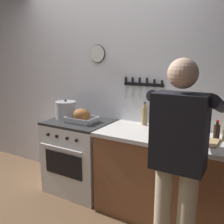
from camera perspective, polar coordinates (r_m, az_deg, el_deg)
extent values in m
cube|color=silver|center=(3.18, -0.55, 5.88)|extent=(6.00, 0.10, 2.60)
cube|color=black|center=(2.90, 7.15, 6.23)|extent=(0.48, 0.02, 0.04)
cube|color=silver|center=(2.99, 3.11, 4.58)|extent=(0.02, 0.00, 0.16)
cube|color=black|center=(2.98, 3.14, 7.03)|extent=(0.02, 0.02, 0.10)
cube|color=silver|center=(2.95, 4.65, 4.70)|extent=(0.02, 0.00, 0.13)
cube|color=black|center=(2.94, 4.69, 6.94)|extent=(0.02, 0.02, 0.10)
cube|color=silver|center=(2.92, 6.23, 4.69)|extent=(0.02, 0.00, 0.12)
cube|color=black|center=(2.90, 6.28, 6.83)|extent=(0.02, 0.02, 0.10)
cube|color=silver|center=(2.88, 7.84, 4.47)|extent=(0.01, 0.00, 0.13)
cube|color=black|center=(2.87, 7.91, 6.74)|extent=(0.02, 0.02, 0.10)
cube|color=silver|center=(2.85, 9.49, 4.39)|extent=(0.02, 0.00, 0.12)
cube|color=black|center=(2.84, 9.57, 6.49)|extent=(0.02, 0.02, 0.09)
cube|color=silver|center=(2.82, 11.17, 4.01)|extent=(0.02, 0.00, 0.15)
cube|color=black|center=(2.81, 11.27, 6.28)|extent=(0.02, 0.02, 0.08)
cylinder|color=white|center=(3.17, -3.31, 13.09)|extent=(0.20, 0.02, 0.20)
torus|color=black|center=(3.17, -3.31, 13.09)|extent=(0.22, 0.02, 0.22)
cube|color=brown|center=(2.69, 18.51, -15.60)|extent=(2.00, 0.62, 0.86)
cube|color=silver|center=(2.51, 19.22, -6.48)|extent=(2.03, 0.65, 0.04)
cube|color=white|center=(3.23, -7.27, -10.02)|extent=(0.76, 0.62, 0.87)
cube|color=black|center=(3.00, -11.03, -11.65)|extent=(0.53, 0.01, 0.28)
cube|color=#2D2D2D|center=(3.09, -7.49, -2.28)|extent=(0.76, 0.62, 0.03)
cylinder|color=black|center=(3.02, -14.33, -4.98)|extent=(0.04, 0.02, 0.04)
cylinder|color=black|center=(2.93, -12.47, -5.42)|extent=(0.04, 0.02, 0.04)
cylinder|color=black|center=(2.83, -10.20, -5.94)|extent=(0.04, 0.02, 0.04)
cylinder|color=black|center=(2.75, -8.08, -6.42)|extent=(0.04, 0.02, 0.04)
cylinder|color=silver|center=(2.90, -11.58, -8.05)|extent=(0.61, 0.02, 0.02)
cylinder|color=#C6B793|center=(2.19, 11.47, -22.19)|extent=(0.14, 0.14, 0.86)
cylinder|color=#C6B793|center=(2.15, 16.40, -23.17)|extent=(0.14, 0.14, 0.86)
cube|color=black|center=(1.86, 15.05, -4.43)|extent=(0.38, 0.22, 0.56)
sphere|color=tan|center=(1.78, 15.81, 8.44)|extent=(0.21, 0.21, 0.21)
cylinder|color=black|center=(2.10, 11.61, 2.74)|extent=(0.09, 0.55, 0.22)
cylinder|color=black|center=(2.01, 23.00, 1.56)|extent=(0.09, 0.55, 0.22)
cube|color=#B7B7BC|center=(3.02, -6.87, -2.19)|extent=(0.34, 0.25, 0.01)
cube|color=#B7B7BC|center=(2.92, -8.37, -2.08)|extent=(0.34, 0.01, 0.05)
cube|color=#B7B7BC|center=(3.11, -5.49, -1.09)|extent=(0.34, 0.01, 0.05)
cube|color=#B7B7BC|center=(3.11, -9.38, -1.18)|extent=(0.01, 0.25, 0.05)
cube|color=#B7B7BC|center=(2.91, -4.22, -1.99)|extent=(0.01, 0.25, 0.05)
ellipsoid|color=#935628|center=(3.00, -6.91, -0.67)|extent=(0.22, 0.16, 0.15)
cylinder|color=#B7B7BC|center=(3.21, -10.42, 0.35)|extent=(0.26, 0.26, 0.20)
cylinder|color=#B2B2B7|center=(3.19, -10.49, 2.24)|extent=(0.26, 0.26, 0.01)
sphere|color=black|center=(3.19, -10.51, 2.60)|extent=(0.03, 0.03, 0.03)
cube|color=tan|center=(2.46, 18.77, -6.14)|extent=(0.36, 0.24, 0.02)
cylinder|color=black|center=(2.56, 22.66, -4.27)|extent=(0.06, 0.06, 0.14)
cylinder|color=black|center=(2.53, 22.83, -2.35)|extent=(0.03, 0.03, 0.03)
cylinder|color=#B21919|center=(2.53, 22.87, -1.85)|extent=(0.03, 0.03, 0.01)
cylinder|color=#997F4C|center=(2.88, 7.40, -0.92)|extent=(0.06, 0.06, 0.21)
cylinder|color=#997F4C|center=(2.85, 7.47, 1.54)|extent=(0.03, 0.03, 0.05)
cylinder|color=black|center=(2.85, 7.49, 2.12)|extent=(0.03, 0.03, 0.01)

